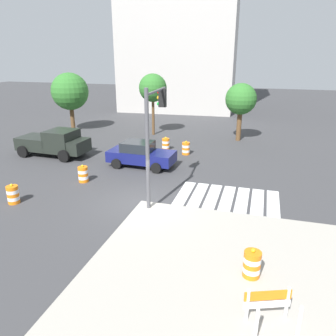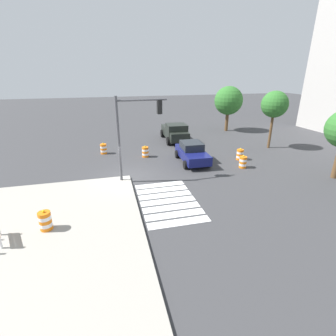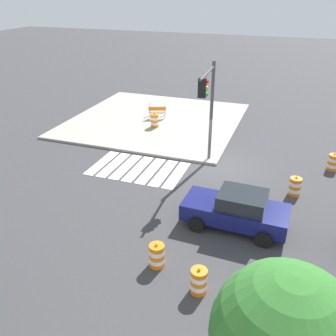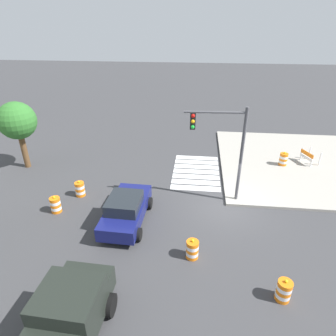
% 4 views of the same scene
% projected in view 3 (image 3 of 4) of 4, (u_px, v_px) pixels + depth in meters
% --- Properties ---
extents(ground_plane, '(120.00, 120.00, 0.00)m').
position_uv_depth(ground_plane, '(216.00, 166.00, 20.69)').
color(ground_plane, '#38383A').
extents(sidewalk_corner, '(12.00, 12.00, 0.15)m').
position_uv_depth(sidewalk_corner, '(156.00, 120.00, 27.52)').
color(sidewalk_corner, '#9E998E').
rests_on(sidewalk_corner, ground).
extents(crosswalk_stripes, '(5.10, 3.20, 0.02)m').
position_uv_depth(crosswalk_stripes, '(138.00, 169.00, 20.38)').
color(crosswalk_stripes, silver).
rests_on(crosswalk_stripes, ground).
extents(sports_car, '(4.36, 2.25, 1.63)m').
position_uv_depth(sports_car, '(237.00, 210.00, 15.22)').
color(sports_car, navy).
rests_on(sports_car, ground).
extents(traffic_barrel_near_corner, '(0.56, 0.56, 1.02)m').
position_uv_depth(traffic_barrel_near_corner, '(295.00, 187.00, 17.68)').
color(traffic_barrel_near_corner, orange).
rests_on(traffic_barrel_near_corner, ground).
extents(traffic_barrel_crosswalk_end, '(0.56, 0.56, 1.02)m').
position_uv_depth(traffic_barrel_crosswalk_end, '(199.00, 281.00, 12.06)').
color(traffic_barrel_crosswalk_end, orange).
rests_on(traffic_barrel_crosswalk_end, ground).
extents(traffic_barrel_median_near, '(0.56, 0.56, 1.02)m').
position_uv_depth(traffic_barrel_median_near, '(333.00, 162.00, 20.09)').
color(traffic_barrel_median_near, orange).
rests_on(traffic_barrel_median_near, ground).
extents(traffic_barrel_median_far, '(0.56, 0.56, 1.02)m').
position_uv_depth(traffic_barrel_median_far, '(157.00, 255.00, 13.19)').
color(traffic_barrel_median_far, orange).
rests_on(traffic_barrel_median_far, ground).
extents(traffic_barrel_on_sidewalk, '(0.56, 0.56, 1.02)m').
position_uv_depth(traffic_barrel_on_sidewalk, '(155.00, 121.00, 25.78)').
color(traffic_barrel_on_sidewalk, orange).
rests_on(traffic_barrel_on_sidewalk, sidewalk_corner).
extents(construction_barricade, '(1.43, 1.17, 1.00)m').
position_uv_depth(construction_barricade, '(157.00, 110.00, 27.47)').
color(construction_barricade, silver).
rests_on(construction_barricade, sidewalk_corner).
extents(traffic_light_pole, '(0.51, 3.29, 5.50)m').
position_uv_depth(traffic_light_pole, '(208.00, 100.00, 18.66)').
color(traffic_light_pole, '#4C4C51').
rests_on(traffic_light_pole, sidewalk_corner).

